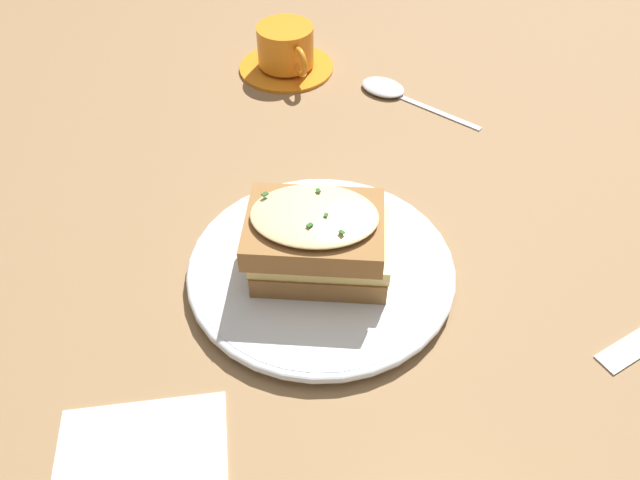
{
  "coord_description": "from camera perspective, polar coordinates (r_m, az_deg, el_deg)",
  "views": [
    {
      "loc": [
        -0.23,
        -0.35,
        0.46
      ],
      "look_at": [
        -0.02,
        0.0,
        0.05
      ],
      "focal_mm": 35.0,
      "sensor_mm": 36.0,
      "label": 1
    }
  ],
  "objects": [
    {
      "name": "napkin",
      "position": [
        0.52,
        -16.09,
        -19.04
      ],
      "size": [
        0.16,
        0.15,
        0.0
      ],
      "primitive_type": "cube",
      "rotation": [
        0.0,
        0.0,
        -0.39
      ],
      "color": "white",
      "rests_on": "ground_plane"
    },
    {
      "name": "spoon",
      "position": [
        0.87,
        6.32,
        13.5
      ],
      "size": [
        0.09,
        0.18,
        0.01
      ],
      "rotation": [
        0.0,
        0.0,
        0.37
      ],
      "color": "silver",
      "rests_on": "ground_plane"
    },
    {
      "name": "ground_plane",
      "position": [
        0.62,
        1.72,
        -2.43
      ],
      "size": [
        2.4,
        2.4,
        0.0
      ],
      "primitive_type": "plane",
      "color": "olive"
    },
    {
      "name": "teacup_with_saucer",
      "position": [
        0.9,
        -3.12,
        16.8
      ],
      "size": [
        0.13,
        0.14,
        0.06
      ],
      "rotation": [
        0.0,
        0.0,
        4.62
      ],
      "color": "orange",
      "rests_on": "ground_plane"
    },
    {
      "name": "dinner_plate",
      "position": [
        0.61,
        -0.0,
        -2.46
      ],
      "size": [
        0.26,
        0.26,
        0.02
      ],
      "color": "white",
      "rests_on": "ground_plane"
    },
    {
      "name": "sandwich",
      "position": [
        0.58,
        -0.27,
        0.21
      ],
      "size": [
        0.16,
        0.15,
        0.07
      ],
      "rotation": [
        0.0,
        0.0,
        5.69
      ],
      "color": "olive",
      "rests_on": "dinner_plate"
    }
  ]
}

